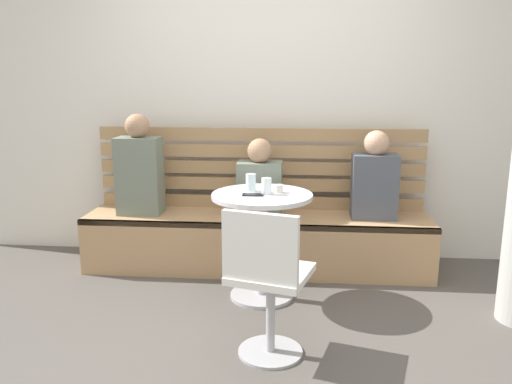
% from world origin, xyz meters
% --- Properties ---
extents(ground, '(8.00, 8.00, 0.00)m').
position_xyz_m(ground, '(0.00, 0.00, 0.00)').
color(ground, '#514C47').
extents(back_wall, '(5.20, 0.10, 2.90)m').
position_xyz_m(back_wall, '(0.00, 1.64, 1.45)').
color(back_wall, silver).
rests_on(back_wall, ground).
extents(booth_bench, '(2.70, 0.52, 0.44)m').
position_xyz_m(booth_bench, '(0.00, 1.20, 0.22)').
color(booth_bench, tan).
rests_on(booth_bench, ground).
extents(booth_backrest, '(2.65, 0.04, 0.66)m').
position_xyz_m(booth_backrest, '(0.00, 1.44, 0.78)').
color(booth_backrest, '#A68157').
rests_on(booth_backrest, booth_bench).
extents(cafe_table, '(0.68, 0.68, 0.74)m').
position_xyz_m(cafe_table, '(0.08, 0.66, 0.52)').
color(cafe_table, '#ADADB2').
rests_on(cafe_table, ground).
extents(white_chair, '(0.49, 0.49, 0.85)m').
position_xyz_m(white_chair, '(0.17, -0.15, 0.46)').
color(white_chair, '#ADADB2').
rests_on(white_chair, ground).
extents(person_adult, '(0.34, 0.22, 0.79)m').
position_xyz_m(person_adult, '(-0.93, 1.19, 0.80)').
color(person_adult, slate).
rests_on(person_adult, booth_bench).
extents(person_child_left, '(0.34, 0.22, 0.61)m').
position_xyz_m(person_child_left, '(0.02, 1.18, 0.71)').
color(person_child_left, slate).
rests_on(person_child_left, booth_bench).
extents(person_child_middle, '(0.34, 0.22, 0.67)m').
position_xyz_m(person_child_middle, '(0.90, 1.22, 0.74)').
color(person_child_middle, '#4C515B').
rests_on(person_child_middle, booth_bench).
extents(cup_water_clear, '(0.07, 0.07, 0.11)m').
position_xyz_m(cup_water_clear, '(0.11, 0.64, 0.80)').
color(cup_water_clear, white).
rests_on(cup_water_clear, cafe_table).
extents(cup_glass_tall, '(0.07, 0.07, 0.12)m').
position_xyz_m(cup_glass_tall, '(-0.00, 0.73, 0.80)').
color(cup_glass_tall, silver).
rests_on(cup_glass_tall, cafe_table).
extents(cup_espresso_small, '(0.06, 0.06, 0.05)m').
position_xyz_m(cup_espresso_small, '(0.19, 0.70, 0.77)').
color(cup_espresso_small, silver).
rests_on(cup_espresso_small, cafe_table).
extents(phone_on_table, '(0.14, 0.08, 0.01)m').
position_xyz_m(phone_on_table, '(0.03, 0.60, 0.74)').
color(phone_on_table, black).
rests_on(phone_on_table, cafe_table).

